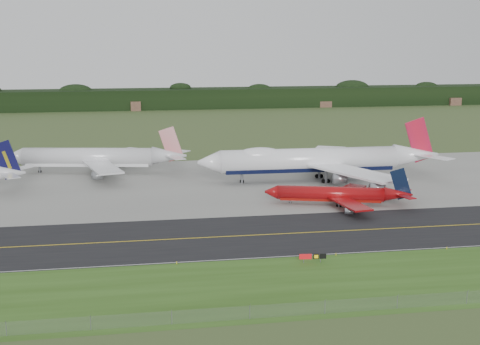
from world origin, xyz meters
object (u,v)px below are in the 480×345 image
at_px(jet_ba_747, 318,160).
at_px(taxiway_sign, 313,257).
at_px(jet_red_737, 339,194).
at_px(jet_star_tail, 98,158).

xyz_separation_m(jet_ba_747, taxiway_sign, (-22.13, -73.37, -5.22)).
bearing_deg(jet_red_737, jet_ba_747, 84.21).
relative_size(jet_star_tail, taxiway_sign, 11.00).
bearing_deg(jet_red_737, taxiway_sign, -113.88).
xyz_separation_m(jet_ba_747, jet_red_737, (-3.07, -30.32, -3.60)).
bearing_deg(jet_star_tail, jet_ba_747, -19.21).
relative_size(jet_ba_747, jet_star_tail, 1.30).
xyz_separation_m(jet_red_737, taxiway_sign, (-19.06, -43.05, -1.61)).
bearing_deg(jet_star_tail, jet_red_737, -40.18).
distance_m(jet_ba_747, jet_star_tail, 70.29).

